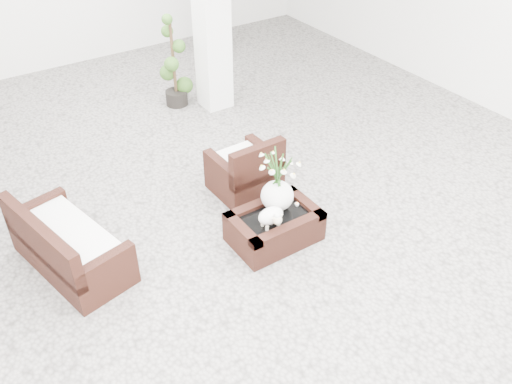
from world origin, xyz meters
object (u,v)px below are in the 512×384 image
coffee_table (274,228)px  topiary (173,62)px  armchair (244,164)px  loveseat (69,238)px

coffee_table → topiary: bearing=80.4°
coffee_table → armchair: (0.22, 0.92, 0.21)m
coffee_table → armchair: size_ratio=1.22×
coffee_table → topiary: (0.56, 3.33, 0.52)m
loveseat → topiary: 3.54m
coffee_table → topiary: topiary is taller
coffee_table → loveseat: bearing=157.3°
loveseat → topiary: (2.44, 2.54, 0.33)m
loveseat → coffee_table: bearing=-125.2°
coffee_table → armchair: armchair is taller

